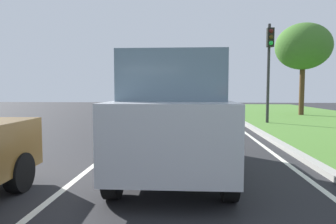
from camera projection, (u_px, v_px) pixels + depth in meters
The scene contains 7 objects.
ground_plane at pixel (151, 135), 10.88m from camera, with size 60.00×60.00×0.00m, color #262628.
lane_line_center at pixel (132, 135), 10.93m from camera, with size 0.12×32.00×0.01m, color silver.
lane_line_right_edge at pixel (250, 136), 10.64m from camera, with size 0.12×32.00×0.01m, color silver.
curb_right at pixel (265, 135), 10.60m from camera, with size 0.24×48.00×0.12m, color #9E9B93.
car_suv_ahead at pixel (174, 115), 5.91m from camera, with size 2.01×4.52×2.28m.
traffic_light_near_right at pixel (269, 56), 14.36m from camera, with size 0.32×0.50×4.86m.
tree_roadside_far at pixel (303, 47), 19.08m from camera, with size 3.48×3.48×5.95m.
Camera 1 is at (1.37, 3.28, 1.65)m, focal length 31.77 mm.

